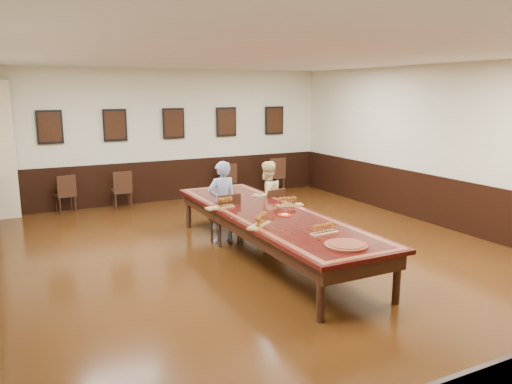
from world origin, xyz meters
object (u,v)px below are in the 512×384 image
spare_chair_a (65,194)px  spare_chair_c (228,180)px  chair_man (225,218)px  spare_chair_b (122,190)px  spare_chair_d (275,175)px  carved_platter (346,245)px  person_woman (267,197)px  person_man (222,202)px  chair_woman (270,211)px  conference_table (270,221)px

spare_chair_a → spare_chair_c: (3.94, -0.05, 0.00)m
chair_man → spare_chair_c: (1.68, 3.68, -0.03)m
chair_man → spare_chair_b: chair_man is taller
spare_chair_a → spare_chair_d: 5.24m
spare_chair_c → spare_chair_d: bearing=-174.0°
spare_chair_c → carved_platter: spare_chair_c is taller
person_woman → carved_platter: (-0.65, -3.34, 0.08)m
chair_man → person_man: bearing=-90.0°
spare_chair_d → person_man: size_ratio=0.65×
chair_woman → spare_chair_a: bearing=-59.1°
spare_chair_c → conference_table: 4.91m
conference_table → carved_platter: size_ratio=9.02×
person_man → spare_chair_b: bearing=-75.6°
person_man → person_woman: 1.02m
chair_woman → spare_chair_d: bearing=-132.3°
person_woman → spare_chair_a: bearing=-58.5°
carved_platter → spare_chair_c: bearing=78.8°
spare_chair_c → spare_chair_d: (1.30, -0.14, 0.04)m
chair_man → spare_chair_c: chair_man is taller
chair_woman → person_man: (-1.02, -0.09, 0.29)m
spare_chair_a → spare_chair_b: spare_chair_b is taller
chair_woman → spare_chair_c: bearing=-112.6°
spare_chair_d → conference_table: 5.28m
chair_woman → carved_platter: (-0.67, -3.24, 0.33)m
chair_woman → person_man: bearing=-6.7°
spare_chair_d → carved_platter: (-2.63, -6.59, 0.29)m
person_man → carved_platter: bearing=93.9°
person_woman → carved_platter: person_woman is taller
conference_table → chair_woman: bearing=61.5°
spare_chair_a → chair_woman: bearing=123.2°
spare_chair_b → person_woman: 3.85m
person_woman → spare_chair_d: bearing=-133.2°
chair_woman → person_man: 1.07m
chair_man → person_woman: bearing=-166.6°
spare_chair_d → conference_table: (-2.63, -4.58, 0.14)m
chair_woman → person_man: size_ratio=0.60×
person_man → carved_platter: person_man is taller
spare_chair_a → spare_chair_b: size_ratio=0.97×
person_woman → person_man: bearing=-1.4°
person_man → conference_table: 1.20m
chair_man → carved_platter: bearing=94.0°
person_woman → spare_chair_c: bearing=-113.2°
person_woman → conference_table: (-0.65, -1.32, -0.08)m
spare_chair_c → spare_chair_d: spare_chair_d is taller
spare_chair_c → person_man: person_man is taller
chair_woman → person_woman: size_ratio=0.64×
spare_chair_b → chair_woman: bearing=124.5°
spare_chair_a → carved_platter: bearing=101.4°
person_man → conference_table: person_man is taller
person_man → conference_table: (0.36, -1.14, -0.12)m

